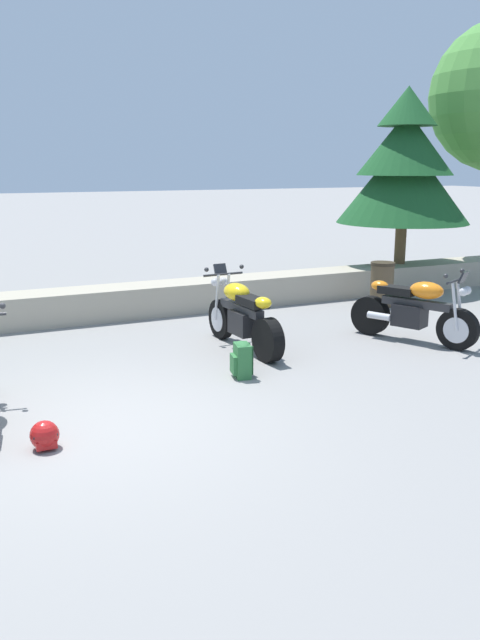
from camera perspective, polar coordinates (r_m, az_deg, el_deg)
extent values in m
plane|color=gray|center=(7.12, -12.82, -8.95)|extent=(120.00, 120.00, 0.00)
cube|color=#A89E89|center=(11.60, -18.00, 0.84)|extent=(36.00, 0.80, 0.55)
sphere|color=#2D2D30|center=(7.76, -20.01, 1.16)|extent=(0.07, 0.07, 0.07)
cylinder|color=black|center=(10.24, -1.66, 0.10)|extent=(0.18, 0.63, 0.62)
cylinder|color=black|center=(9.02, 2.45, -1.76)|extent=(0.22, 0.63, 0.62)
cylinder|color=silver|center=(10.24, -1.66, 0.10)|extent=(0.18, 0.39, 0.38)
cube|color=black|center=(9.56, 0.41, -0.25)|extent=(0.35, 0.50, 0.34)
cube|color=#2D2D30|center=(9.60, 0.12, 1.03)|extent=(0.20, 1.11, 0.12)
ellipsoid|color=yellow|center=(9.68, -0.30, 2.47)|extent=(0.37, 0.54, 0.26)
cube|color=black|center=(9.28, 1.09, 1.61)|extent=(0.29, 0.57, 0.12)
ellipsoid|color=yellow|center=(9.02, 2.03, 1.52)|extent=(0.24, 0.29, 0.16)
cylinder|color=#2D2D30|center=(10.03, -1.48, 4.01)|extent=(0.66, 0.07, 0.04)
sphere|color=silver|center=(10.15, -2.18, 3.31)|extent=(0.13, 0.13, 0.13)
sphere|color=silver|center=(10.21, -1.48, 3.38)|extent=(0.13, 0.13, 0.13)
cube|color=#26282D|center=(10.11, -1.74, 4.43)|extent=(0.21, 0.11, 0.18)
cylinder|color=silver|center=(9.28, 2.55, -0.99)|extent=(0.13, 0.39, 0.11)
cylinder|color=silver|center=(10.09, -2.03, 1.99)|extent=(0.05, 0.17, 0.73)
cylinder|color=silver|center=(10.17, -1.12, 2.08)|extent=(0.05, 0.17, 0.73)
sphere|color=#2D2D30|center=(9.85, -2.94, 4.41)|extent=(0.07, 0.07, 0.07)
sphere|color=#2D2D30|center=(10.12, 0.14, 4.67)|extent=(0.07, 0.07, 0.07)
cylinder|color=black|center=(10.11, 18.47, -0.78)|extent=(0.39, 0.62, 0.62)
cylinder|color=black|center=(10.69, 11.31, 0.41)|extent=(0.43, 0.64, 0.62)
cylinder|color=silver|center=(10.11, 18.47, -0.78)|extent=(0.31, 0.42, 0.38)
cube|color=black|center=(10.38, 14.57, 0.41)|extent=(0.49, 0.57, 0.34)
cube|color=#2D2D30|center=(10.29, 15.14, 1.41)|extent=(0.60, 1.05, 0.12)
ellipsoid|color=orange|center=(10.19, 15.98, 2.50)|extent=(0.53, 0.62, 0.26)
cube|color=black|center=(10.40, 13.55, 2.53)|extent=(0.47, 0.62, 0.12)
ellipsoid|color=orange|center=(10.53, 12.10, 2.95)|extent=(0.32, 0.35, 0.16)
cylinder|color=#2D2D30|center=(9.99, 18.35, 3.30)|extent=(0.61, 0.31, 0.04)
sphere|color=silver|center=(10.03, 19.18, 2.46)|extent=(0.13, 0.13, 0.13)
sphere|color=silver|center=(9.90, 18.89, 2.34)|extent=(0.13, 0.13, 0.13)
cube|color=#26282D|center=(9.95, 18.91, 3.56)|extent=(0.22, 0.17, 0.18)
cylinder|color=silver|center=(10.43, 12.05, 0.33)|extent=(0.26, 0.39, 0.11)
cylinder|color=silver|center=(10.13, 18.60, 1.33)|extent=(0.11, 0.17, 0.73)
cylinder|color=silver|center=(9.96, 18.22, 1.16)|extent=(0.11, 0.17, 0.73)
sphere|color=#2D2D30|center=(10.27, 18.81, 4.08)|extent=(0.07, 0.07, 0.07)
sphere|color=#2D2D30|center=(9.71, 17.51, 3.68)|extent=(0.07, 0.07, 0.07)
cube|color=#2D6B38|center=(8.38, 0.20, -3.56)|extent=(0.24, 0.33, 0.44)
cube|color=#2D6B38|center=(8.37, -0.57, -3.88)|extent=(0.10, 0.25, 0.24)
ellipsoid|color=#2D6B38|center=(8.32, 0.20, -2.18)|extent=(0.23, 0.31, 0.08)
cube|color=#193A1E|center=(8.32, 1.04, -3.55)|extent=(0.04, 0.06, 0.37)
cube|color=#193A1E|center=(8.48, 0.77, -3.23)|extent=(0.04, 0.06, 0.37)
sphere|color=#B21919|center=(6.63, -16.68, -9.58)|extent=(0.28, 0.28, 0.28)
ellipsoid|color=black|center=(6.56, -16.58, -9.75)|extent=(0.23, 0.06, 0.12)
cube|color=#B21919|center=(6.59, -16.54, -10.39)|extent=(0.20, 0.08, 0.08)
cylinder|color=brown|center=(14.78, 13.85, 7.10)|extent=(0.24, 0.24, 1.18)
cone|color=#194C23|center=(14.70, 14.12, 11.80)|extent=(2.83, 2.83, 1.84)
cone|color=#194C23|center=(14.70, 14.29, 14.73)|extent=(2.03, 2.03, 1.32)
cone|color=#194C23|center=(14.74, 14.46, 17.65)|extent=(1.24, 1.24, 0.81)
cylinder|color=brown|center=(12.82, 12.27, 2.92)|extent=(0.44, 0.44, 0.80)
cylinder|color=#30271B|center=(12.75, 12.37, 4.82)|extent=(0.46, 0.46, 0.06)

